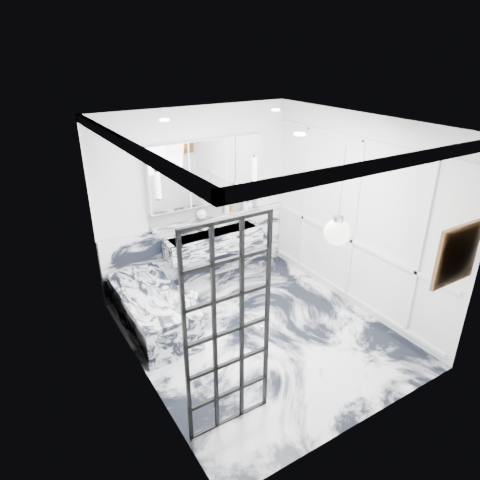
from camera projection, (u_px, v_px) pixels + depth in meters
floor at (260, 333)px, 5.83m from camera, size 3.60×3.60×0.00m
ceiling at (265, 123)px, 4.66m from camera, size 3.60×3.60×0.00m
wall_back at (197, 199)px, 6.63m from camera, size 3.60×0.00×3.60m
wall_front at (375, 311)px, 3.85m from camera, size 3.60×0.00×3.60m
wall_left at (136, 273)px, 4.48m from camera, size 0.00×3.60×3.60m
wall_right at (356, 215)px, 6.01m from camera, size 0.00×3.60×3.60m
marble_clad_back at (200, 250)px, 6.98m from camera, size 3.18×0.05×1.05m
marble_clad_left at (138, 278)px, 4.51m from camera, size 0.02×3.56×2.68m
panel_molding at (354, 222)px, 6.04m from camera, size 0.03×3.40×2.30m
soap_bottle_a at (227, 207)px, 6.88m from camera, size 0.11×0.11×0.23m
soap_bottle_b at (245, 204)px, 7.06m from camera, size 0.08×0.09×0.17m
soap_bottle_c at (250, 204)px, 7.10m from camera, size 0.14×0.14×0.16m
face_pot at (201, 214)px, 6.67m from camera, size 0.16×0.16×0.16m
amber_bottle at (231, 209)px, 6.95m from camera, size 0.04×0.04×0.10m
flower_vase at (193, 305)px, 5.36m from camera, size 0.08×0.08×0.12m
crittall_door at (228, 332)px, 4.01m from camera, size 0.88×0.05×2.26m
artwork at (457, 254)px, 4.36m from camera, size 0.56×0.05×0.56m
pendant_light at (337, 232)px, 4.23m from camera, size 0.26×0.26×0.26m
trough_sink at (214, 241)px, 6.80m from camera, size 1.60×0.45×0.30m
ledge at (208, 218)px, 6.78m from camera, size 1.90×0.14×0.04m
subway_tile at (206, 209)px, 6.77m from camera, size 1.90×0.03×0.23m
mirror_cabinet at (207, 172)px, 6.47m from camera, size 1.90×0.16×1.00m
sconce_left at (158, 185)px, 6.02m from camera, size 0.07×0.07×0.40m
sconce_right at (255, 169)px, 6.81m from camera, size 0.07×0.07×0.40m
bathtub at (153, 310)px, 5.84m from camera, size 0.75×1.65×0.55m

